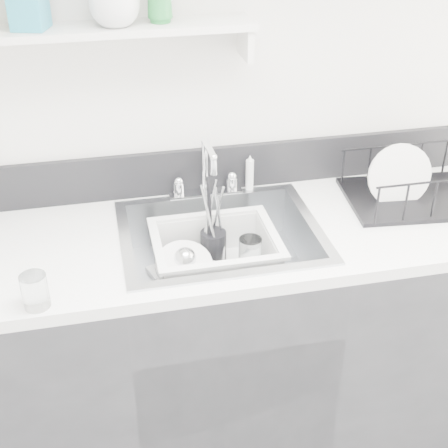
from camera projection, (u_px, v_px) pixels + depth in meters
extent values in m
cube|color=silver|center=(201.00, 87.00, 2.05)|extent=(3.50, 0.02, 2.60)
cube|color=#2A2A2E|center=(221.00, 345.00, 2.24)|extent=(3.20, 0.62, 0.88)
cube|color=white|center=(221.00, 237.00, 2.01)|extent=(3.20, 0.62, 0.04)
cube|color=black|center=(203.00, 170.00, 2.20)|extent=(3.20, 0.02, 0.16)
cube|color=silver|center=(206.00, 193.00, 2.21)|extent=(0.26, 0.06, 0.02)
cylinder|color=silver|center=(179.00, 189.00, 2.17)|extent=(0.04, 0.04, 0.05)
cylinder|color=silver|center=(232.00, 184.00, 2.21)|extent=(0.04, 0.04, 0.05)
cylinder|color=silver|center=(205.00, 167.00, 2.15)|extent=(0.02, 0.02, 0.20)
cylinder|color=silver|center=(209.00, 148.00, 2.04)|extent=(0.02, 0.15, 0.02)
cylinder|color=silver|center=(250.00, 173.00, 2.20)|extent=(0.03, 0.03, 0.14)
cube|color=silver|center=(86.00, 30.00, 1.81)|extent=(1.00, 0.16, 0.02)
cube|color=silver|center=(246.00, 42.00, 1.93)|extent=(0.02, 0.14, 0.10)
cylinder|color=white|center=(187.00, 275.00, 2.05)|extent=(0.21, 0.21, 0.01)
cylinder|color=white|center=(188.00, 271.00, 2.04)|extent=(0.20, 0.20, 0.01)
cylinder|color=white|center=(184.00, 265.00, 2.02)|extent=(0.23, 0.22, 0.08)
cylinder|color=black|center=(213.00, 246.00, 2.11)|extent=(0.09, 0.09, 0.11)
cylinder|color=silver|center=(209.00, 220.00, 2.06)|extent=(0.01, 0.05, 0.22)
cylinder|color=silver|center=(218.00, 225.00, 2.06)|extent=(0.02, 0.04, 0.20)
cylinder|color=black|center=(210.00, 215.00, 2.05)|extent=(0.01, 0.06, 0.24)
cylinder|color=white|center=(250.00, 253.00, 2.07)|extent=(0.10, 0.10, 0.11)
cylinder|color=white|center=(35.00, 291.00, 1.65)|extent=(0.09, 0.09, 0.10)
imported|color=white|center=(247.00, 281.00, 2.00)|extent=(0.11, 0.11, 0.03)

